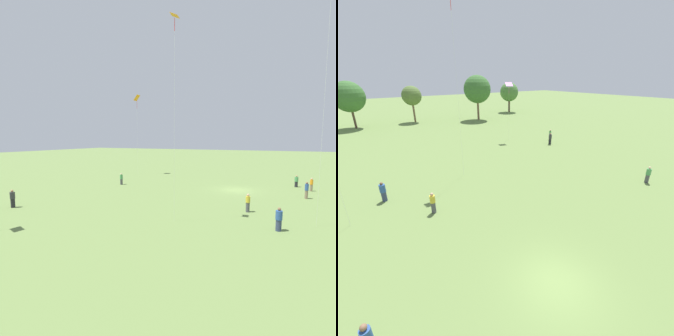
# 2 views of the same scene
# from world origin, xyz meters

# --- Properties ---
(ground_plane) EXTENTS (240.00, 240.00, 0.00)m
(ground_plane) POSITION_xyz_m (0.00, 0.00, 0.00)
(ground_plane) COLOR olive
(tree_2) EXTENTS (5.78, 5.78, 8.95)m
(tree_2) POSITION_xyz_m (-4.79, 48.72, 6.05)
(tree_2) COLOR brown
(tree_2) RESTS_ON ground_plane
(tree_3) EXTENTS (4.15, 4.15, 7.82)m
(tree_3) POSITION_xyz_m (6.72, 48.55, 5.70)
(tree_3) COLOR brown
(tree_3) RESTS_ON ground_plane
(tree_4) EXTENTS (6.16, 6.16, 9.99)m
(tree_4) POSITION_xyz_m (19.81, 42.57, 6.89)
(tree_4) COLOR brown
(tree_4) RESTS_ON ground_plane
(tree_5) EXTENTS (5.12, 5.12, 8.12)m
(tree_5) POSITION_xyz_m (33.24, 48.25, 5.53)
(tree_5) COLOR brown
(tree_5) RESTS_ON ground_plane
(person_1) EXTENTS (0.50, 0.50, 1.74)m
(person_1) POSITION_xyz_m (19.92, 19.44, 0.87)
(person_1) COLOR #847056
(person_1) RESTS_ON ground_plane
(person_2) EXTENTS (0.62, 0.62, 1.76)m
(person_2) POSITION_xyz_m (18.21, 17.79, 0.86)
(person_2) COLOR #232328
(person_2) RESTS_ON ground_plane
(person_3) EXTENTS (0.60, 0.60, 1.73)m
(person_3) POSITION_xyz_m (-5.46, 14.09, 0.85)
(person_3) COLOR #333D5B
(person_3) RESTS_ON ground_plane
(person_6) EXTENTS (0.46, 0.46, 1.69)m
(person_6) POSITION_xyz_m (-2.73, 9.94, 0.84)
(person_6) COLOR #4C4C51
(person_6) RESTS_ON ground_plane
(person_7) EXTENTS (0.49, 0.49, 1.67)m
(person_7) POSITION_xyz_m (16.00, 2.76, 0.82)
(person_7) COLOR #4C4C51
(person_7) RESTS_ON ground_plane
(kite_0) EXTENTS (0.66, 0.71, 15.94)m
(kite_0) POSITION_xyz_m (2.33, 15.11, 14.44)
(kite_0) COLOR orange
(kite_0) RESTS_ON ground_plane
(kite_3) EXTENTS (1.32, 1.24, 8.85)m
(kite_3) POSITION_xyz_m (14.84, 23.83, 8.35)
(kite_3) COLOR purple
(kite_3) RESTS_ON ground_plane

